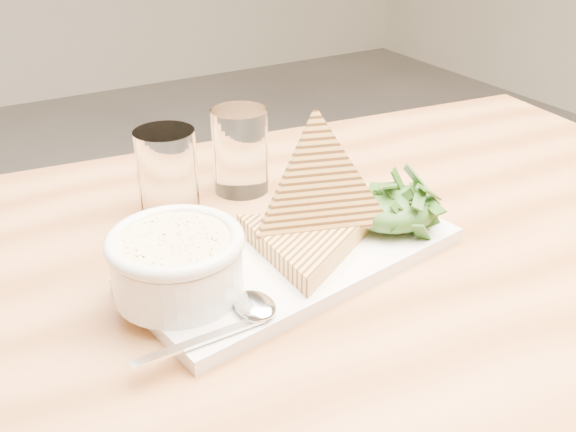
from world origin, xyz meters
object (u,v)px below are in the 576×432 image
platter (297,258)px  glass_near (168,174)px  glass_far (240,151)px  soup_bowl (178,269)px  table_top (292,310)px

platter → glass_near: 0.20m
glass_near → glass_far: same height
soup_bowl → glass_far: glass_far is taller
table_top → platter: bearing=53.1°
soup_bowl → glass_near: glass_near is taller
table_top → platter: (0.03, 0.04, 0.03)m
glass_far → table_top: bearing=-105.1°
platter → soup_bowl: bearing=-178.7°
soup_bowl → glass_far: (0.17, 0.20, 0.01)m
soup_bowl → glass_far: size_ratio=1.12×
glass_near → glass_far: 0.11m
glass_far → platter: bearing=-99.2°
soup_bowl → glass_far: bearing=50.1°
soup_bowl → glass_far: 0.26m
glass_far → glass_near: bearing=-169.0°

